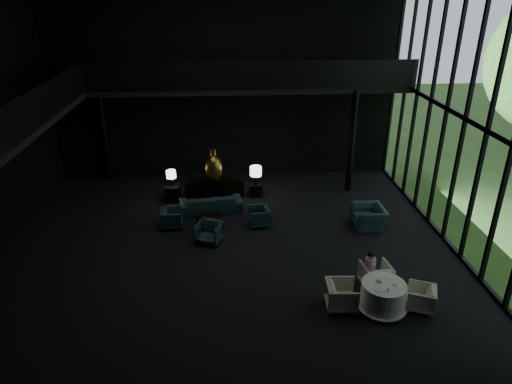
{
  "coord_description": "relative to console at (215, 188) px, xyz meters",
  "views": [
    {
      "loc": [
        -0.04,
        -12.53,
        7.55
      ],
      "look_at": [
        0.85,
        0.5,
        1.6
      ],
      "focal_mm": 32.0,
      "sensor_mm": 36.0,
      "label": 1
    }
  ],
  "objects": [
    {
      "name": "floor",
      "position": [
        0.55,
        -3.73,
        -0.36
      ],
      "size": [
        14.0,
        12.0,
        0.02
      ],
      "primitive_type": "cube",
      "color": "black",
      "rests_on": "ground"
    },
    {
      "name": "side_table_left",
      "position": [
        -1.6,
        -0.24,
        -0.06
      ],
      "size": [
        0.55,
        0.55,
        0.6
      ],
      "primitive_type": "cube",
      "color": "black",
      "rests_on": "floor"
    },
    {
      "name": "plate_a",
      "position": [
        4.13,
        -7.33,
        0.4
      ],
      "size": [
        0.25,
        0.25,
        0.02
      ],
      "primitive_type": "cylinder",
      "rotation": [
        0.0,
        0.0,
        0.03
      ],
      "color": "white",
      "rests_on": "dining_table"
    },
    {
      "name": "lounge_armchair_east",
      "position": [
        1.56,
        -2.47,
        -0.03
      ],
      "size": [
        0.65,
        0.69,
        0.67
      ],
      "primitive_type": "imported",
      "rotation": [
        0.0,
        0.0,
        -1.5
      ],
      "color": "#18353A",
      "rests_on": "floor"
    },
    {
      "name": "table_lamp_right",
      "position": [
        1.6,
        -0.14,
        0.67
      ],
      "size": [
        0.45,
        0.45,
        0.75
      ],
      "color": "black",
      "rests_on": "side_table_right"
    },
    {
      "name": "bronze_urn",
      "position": [
        0.0,
        -0.17,
        0.91
      ],
      "size": [
        0.69,
        0.69,
        1.28
      ],
      "color": "olive",
      "rests_on": "console"
    },
    {
      "name": "dining_chair_east",
      "position": [
        5.32,
        -7.17,
        -0.05
      ],
      "size": [
        0.76,
        0.78,
        0.62
      ],
      "primitive_type": "imported",
      "rotation": [
        0.0,
        0.0,
        -1.97
      ],
      "color": "#B6AC8A",
      "rests_on": "floor"
    },
    {
      "name": "cereal_bowl",
      "position": [
        4.24,
        -7.01,
        0.43
      ],
      "size": [
        0.15,
        0.15,
        0.08
      ],
      "primitive_type": "ellipsoid",
      "color": "white",
      "rests_on": "dining_table"
    },
    {
      "name": "table_lamp_left",
      "position": [
        -1.6,
        -0.22,
        0.68
      ],
      "size": [
        0.36,
        0.36,
        0.61
      ],
      "color": "black",
      "rests_on": "side_table_left"
    },
    {
      "name": "curtain_wall",
      "position": [
        7.5,
        -3.73,
        3.64
      ],
      "size": [
        0.2,
        12.0,
        8.0
      ],
      "primitive_type": null,
      "color": "black",
      "rests_on": "ground"
    },
    {
      "name": "railing_left",
      "position": [
        -4.45,
        -3.73,
        4.24
      ],
      "size": [
        0.06,
        12.0,
        1.0
      ],
      "primitive_type": "cube",
      "color": "black",
      "rests_on": "mezzanine_left"
    },
    {
      "name": "side_table_right",
      "position": [
        1.6,
        -0.06,
        -0.11
      ],
      "size": [
        0.45,
        0.45,
        0.5
      ],
      "primitive_type": "cube",
      "color": "black",
      "rests_on": "floor"
    },
    {
      "name": "window_armchair",
      "position": [
        5.25,
        -2.83,
        0.16
      ],
      "size": [
        0.79,
        1.2,
        1.04
      ],
      "primitive_type": "imported",
      "rotation": [
        0.0,
        0.0,
        -1.55
      ],
      "color": "#213B4E",
      "rests_on": "floor"
    },
    {
      "name": "saucer",
      "position": [
        4.59,
        -7.16,
        0.4
      ],
      "size": [
        0.18,
        0.18,
        0.01
      ],
      "primitive_type": "cylinder",
      "rotation": [
        0.0,
        0.0,
        0.13
      ],
      "color": "white",
      "rests_on": "dining_table"
    },
    {
      "name": "dining_chair_north",
      "position": [
        4.46,
        -6.16,
        0.01
      ],
      "size": [
        0.8,
        0.76,
        0.75
      ],
      "primitive_type": "imported",
      "rotation": [
        0.0,
        0.0,
        3.26
      ],
      "color": "#C2BA93",
      "rests_on": "floor"
    },
    {
      "name": "cream_pot",
      "position": [
        4.34,
        -7.39,
        0.43
      ],
      "size": [
        0.07,
        0.07,
        0.07
      ],
      "primitive_type": "cylinder",
      "rotation": [
        0.0,
        0.0,
        -0.26
      ],
      "color": "#99999E",
      "rests_on": "dining_table"
    },
    {
      "name": "mezzanine_back",
      "position": [
        1.55,
        1.27,
        3.64
      ],
      "size": [
        12.0,
        2.0,
        0.25
      ],
      "primitive_type": "cube",
      "color": "black",
      "rests_on": "wall_back"
    },
    {
      "name": "railing_back",
      "position": [
        1.55,
        0.27,
        4.24
      ],
      "size": [
        12.0,
        0.06,
        1.0
      ],
      "primitive_type": "cube",
      "color": "black",
      "rests_on": "mezzanine_back"
    },
    {
      "name": "lounge_armchair_south",
      "position": [
        -0.12,
        -3.49,
        0.01
      ],
      "size": [
        0.92,
        0.89,
        0.74
      ],
      "primitive_type": "imported",
      "rotation": [
        0.0,
        0.0,
        -0.37
      ],
      "color": "black",
      "rests_on": "floor"
    },
    {
      "name": "dining_table",
      "position": [
        4.34,
        -7.11,
        -0.03
      ],
      "size": [
        1.27,
        1.27,
        0.75
      ],
      "color": "white",
      "rests_on": "floor"
    },
    {
      "name": "lounge_armchair_west",
      "position": [
        -1.41,
        -2.39,
        -0.02
      ],
      "size": [
        0.63,
        0.67,
        0.67
      ],
      "primitive_type": "imported",
      "rotation": [
        0.0,
        0.0,
        1.6
      ],
      "color": "#214549",
      "rests_on": "floor"
    },
    {
      "name": "wall_back",
      "position": [
        0.55,
        2.27,
        3.64
      ],
      "size": [
        14.0,
        0.04,
        8.0
      ],
      "primitive_type": "cube",
      "color": "black",
      "rests_on": "ground"
    },
    {
      "name": "plate_b",
      "position": [
        4.51,
        -6.87,
        0.4
      ],
      "size": [
        0.26,
        0.26,
        0.02
      ],
      "primitive_type": "cylinder",
      "rotation": [
        0.0,
        0.0,
        -0.12
      ],
      "color": "white",
      "rests_on": "dining_table"
    },
    {
      "name": "wall_front",
      "position": [
        0.55,
        -9.73,
        3.64
      ],
      "size": [
        14.0,
        0.04,
        8.0
      ],
      "primitive_type": "cube",
      "color": "black",
      "rests_on": "ground"
    },
    {
      "name": "mezzanine_left",
      "position": [
        -5.45,
        -3.73,
        3.64
      ],
      "size": [
        2.0,
        12.0,
        0.25
      ],
      "primitive_type": "cube",
      "color": "black",
      "rests_on": "wall_left"
    },
    {
      "name": "column_nw",
      "position": [
        -4.45,
        1.97,
        1.64
      ],
      "size": [
        0.24,
        0.24,
        4.0
      ],
      "primitive_type": "cylinder",
      "color": "black",
      "rests_on": "floor"
    },
    {
      "name": "coffee_table",
      "position": [
        -0.12,
        -2.52,
        -0.18
      ],
      "size": [
        0.97,
        0.97,
        0.36
      ],
      "primitive_type": "cube",
      "rotation": [
        0.0,
        0.0,
        0.23
      ],
      "color": "black",
      "rests_on": "floor"
    },
    {
      "name": "sofa",
      "position": [
        -0.11,
        -1.32,
        0.11
      ],
      "size": [
        2.46,
        1.0,
        0.93
      ],
      "primitive_type": "imported",
      "rotation": [
        0.0,
        0.0,
        3.27
      ],
      "color": "#123041",
      "rests_on": "floor"
    },
    {
      "name": "console",
      "position": [
        0.0,
        0.0,
        0.0
      ],
      "size": [
        2.26,
        0.51,
        0.72
      ],
      "primitive_type": "cube",
      "color": "black",
      "rests_on": "floor"
    },
    {
      "name": "child",
      "position": [
        4.29,
        -6.11,
        0.4
      ],
      "size": [
        0.29,
        0.29,
        0.62
      ],
      "rotation": [
        0.0,
        0.0,
        3.14
      ],
      "color": "#E7AAC6",
      "rests_on": "dining_chair_north"
    },
    {
      "name": "column_ne",
      "position": [
        5.35,
        0.27,
        1.64
      ],
      "size": [
        0.24,
        0.24,
        4.0
      ],
      "primitive_type": "cylinder",
      "color": "black",
      "rests_on": "floor"
    },
    {
      "name": "dining_chair_west",
      "position": [
        3.32,
        -6.98,
        0.04
      ],
      "size": [
        0.76,
        0.81,
        0.79
      ],
      "primitive_type": "imported",
      "rotation": [
        0.0,
        0.0,
        1.51
      ],
      "color": "beige",
      "rests_on": "floor"
    },
    {
      "name": "coffee_cup",
      "position": [
        4.61,
        -7.18,
        0.43
      ],
      "size": [
        0.1,
        0.1,
        0.06
      ],
      "primitive_type": "cylinder",
      "rotation": [
        0.0,
        0.0,
        -0.39
      ],
      "color": "white",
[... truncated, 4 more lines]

